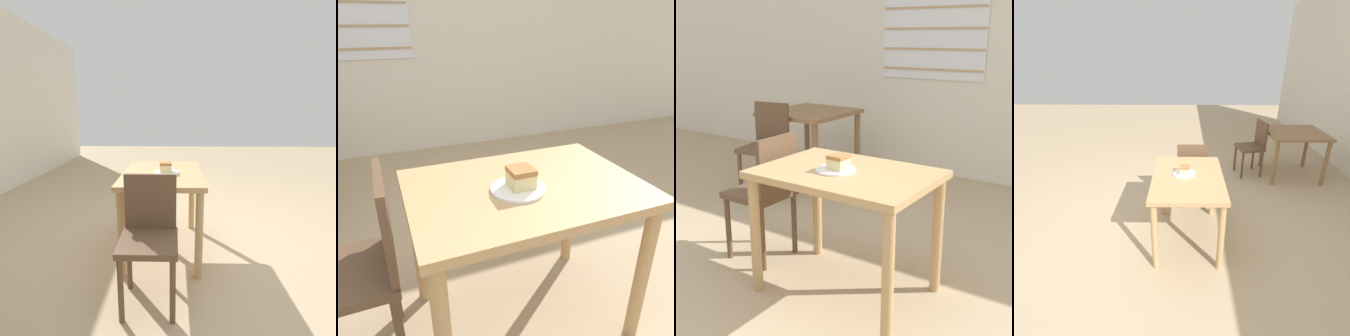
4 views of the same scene
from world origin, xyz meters
TOP-DOWN VIEW (x-y plane):
  - ground_plane at (0.00, 0.00)m, footprint 14.00×14.00m
  - wall_back at (-0.01, 3.03)m, footprint 10.00×0.09m
  - dining_table_near at (0.02, 0.46)m, footprint 0.96×0.68m
  - dining_table_far at (-1.51, 2.08)m, footprint 0.77×0.82m
  - chair_near_window at (-0.65, 0.51)m, footprint 0.37×0.37m
  - chair_far_corner at (-1.56, 1.48)m, footprint 0.43×0.43m
  - plate at (-0.02, 0.42)m, footprint 0.22×0.22m
  - cake_slice at (-0.01, 0.43)m, footprint 0.10×0.10m

SIDE VIEW (x-z plane):
  - ground_plane at x=0.00m, z-range 0.00..0.00m
  - chair_near_window at x=-0.65m, z-range 0.05..0.90m
  - chair_far_corner at x=-1.56m, z-range 0.05..0.90m
  - dining_table_far at x=-1.51m, z-range 0.24..0.95m
  - dining_table_near at x=0.02m, z-range 0.25..0.98m
  - plate at x=-0.02m, z-range 0.73..0.75m
  - cake_slice at x=-0.01m, z-range 0.75..0.83m
  - wall_back at x=-0.01m, z-range 0.01..2.81m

